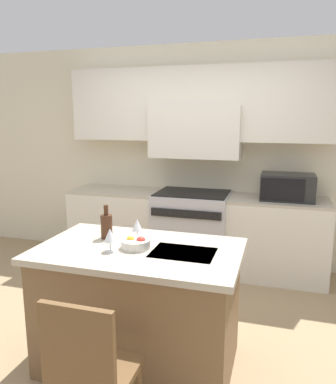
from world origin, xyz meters
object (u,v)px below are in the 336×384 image
island_chair (89,370)px  range_stove (192,231)px  wine_glass_far (137,226)px  fruit_bowl (136,243)px  wine_glass_near (110,236)px  microwave (287,187)px  wine_bottle (106,226)px

island_chair → range_stove: bearing=91.8°
range_stove → wine_glass_far: (-0.03, -1.74, 0.55)m
island_chair → wine_glass_far: (-0.11, 0.99, 0.49)m
island_chair → fruit_bowl: 0.92m
fruit_bowl → wine_glass_far: bearing=108.4°
island_chair → fruit_bowl: fruit_bowl is taller
range_stove → wine_glass_near: 2.10m
microwave → wine_glass_near: size_ratio=3.49×
wine_glass_near → wine_glass_far: 0.30m
microwave → fruit_bowl: 2.19m
range_stove → wine_bottle: bearing=-98.6°
range_stove → wine_glass_near: size_ratio=5.74×
wine_bottle → microwave: bearing=53.1°
wine_bottle → fruit_bowl: size_ratio=1.25×
wine_glass_near → wine_glass_far: bearing=73.1°
wine_glass_near → fruit_bowl: (0.14, 0.12, -0.08)m
range_stove → wine_glass_far: bearing=-90.8°
wine_bottle → wine_glass_far: bearing=6.6°
wine_glass_near → island_chair: bearing=-74.2°
wine_glass_near → wine_bottle: bearing=120.5°
microwave → island_chair: (-0.98, -2.75, -0.53)m
wine_glass_far → wine_bottle: bearing=-173.4°
island_chair → fruit_bowl: bearing=93.9°
fruit_bowl → microwave: bearing=61.6°
wine_glass_near → wine_glass_far: (0.09, 0.29, 0.00)m
range_stove → fruit_bowl: size_ratio=4.54×
microwave → wine_bottle: microwave is taller
range_stove → island_chair: 2.73m
range_stove → wine_bottle: (-0.27, -1.76, 0.54)m
microwave → wine_glass_near: (-1.18, -2.04, -0.04)m
wine_bottle → wine_glass_near: wine_bottle is taller
range_stove → island_chair: size_ratio=1.00×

